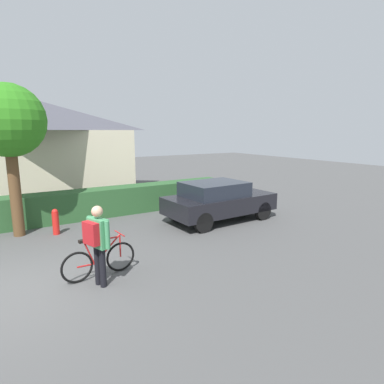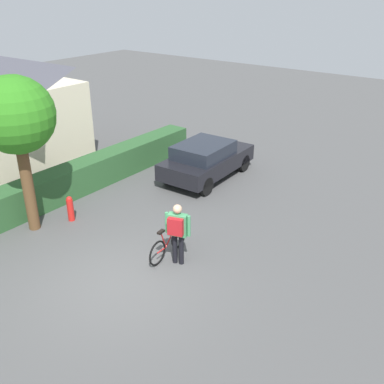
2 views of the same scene
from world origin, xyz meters
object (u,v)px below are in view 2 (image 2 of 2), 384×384
at_px(tree_kerbside, 16,117).
at_px(fire_hydrant, 70,208).
at_px(parked_car_near, 206,159).
at_px(bicycle, 168,243).
at_px(person_rider, 177,229).

distance_m(tree_kerbside, fire_hydrant, 3.18).
relative_size(parked_car_near, tree_kerbside, 0.88).
bearing_deg(bicycle, tree_kerbside, 107.14).
bearing_deg(person_rider, parked_car_near, 28.14).
distance_m(parked_car_near, tree_kerbside, 6.99).
xyz_separation_m(tree_kerbside, fire_hydrant, (0.98, -0.49, -2.99)).
height_order(parked_car_near, fire_hydrant, parked_car_near).
height_order(bicycle, fire_hydrant, bicycle).
xyz_separation_m(person_rider, fire_hydrant, (-0.15, 4.09, -0.62)).
bearing_deg(parked_car_near, bicycle, -155.19).
bearing_deg(tree_kerbside, fire_hydrant, -26.39).
height_order(parked_car_near, bicycle, parked_car_near).
bearing_deg(parked_car_near, person_rider, -151.86).
bearing_deg(tree_kerbside, parked_car_near, -16.89).
distance_m(person_rider, fire_hydrant, 4.14).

